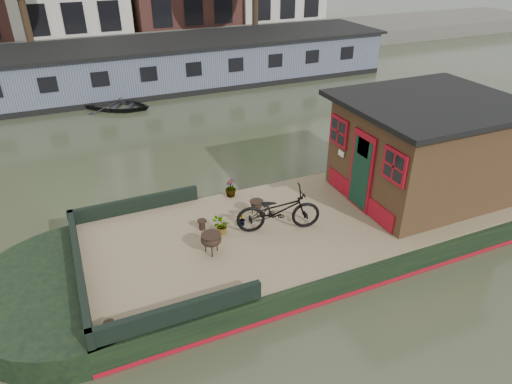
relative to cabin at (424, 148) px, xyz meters
name	(u,v)px	position (x,y,z in m)	size (l,w,h in m)	color
ground	(340,233)	(-2.19, 0.00, -1.88)	(120.00, 120.00, 0.00)	#2D3521
houseboat_hull	(292,236)	(-3.52, 0.00, -1.60)	(14.01, 4.02, 0.60)	black
houseboat_deck	(342,211)	(-2.19, 0.00, -1.25)	(11.80, 3.80, 0.05)	#79654B
bow_bulwark	(124,257)	(-7.25, 0.00, -1.05)	(3.00, 4.00, 0.35)	black
cabin	(424,148)	(0.00, 0.00, 0.00)	(4.00, 3.50, 2.42)	black
bicycle	(278,210)	(-3.93, -0.10, -0.74)	(0.65, 1.85, 0.97)	black
potted_plant_b	(241,219)	(-4.62, 0.37, -1.08)	(0.17, 0.14, 0.31)	brown
potted_plant_c	(222,226)	(-5.15, 0.21, -1.02)	(0.38, 0.33, 0.42)	#AD4632
potted_plant_d	(231,188)	(-4.37, 1.70, -0.99)	(0.27, 0.27, 0.48)	maroon
brazier_front	(211,244)	(-5.57, -0.35, -1.00)	(0.43, 0.43, 0.46)	black
brazier_rear	(257,208)	(-4.13, 0.65, -1.05)	(0.34, 0.34, 0.37)	black
bollard_port	(202,225)	(-5.48, 0.57, -1.11)	(0.20, 0.20, 0.23)	black
bollard_stbd	(110,327)	(-7.79, -1.70, -1.13)	(0.18, 0.18, 0.20)	black
dinghy	(118,103)	(-5.66, 11.50, -1.60)	(1.92, 2.68, 0.56)	black
far_houseboat	(182,64)	(-2.19, 14.00, -0.91)	(20.40, 4.40, 2.11)	slate
quay	(153,48)	(-2.19, 20.50, -1.43)	(60.00, 6.00, 0.90)	#47443F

